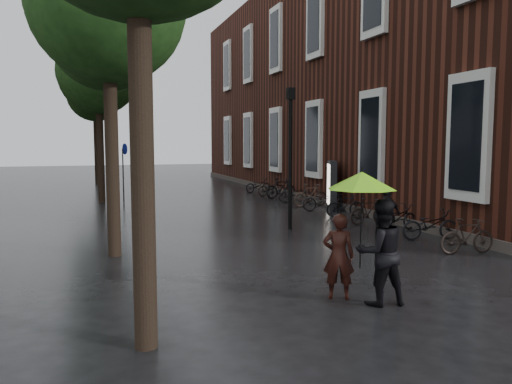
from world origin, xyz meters
name	(u,v)px	position (x,y,z in m)	size (l,w,h in m)	color
ground	(432,338)	(0.00, 0.00, 0.00)	(120.00, 120.00, 0.00)	black
brick_building	(365,87)	(10.47, 19.46, 5.99)	(10.20, 33.20, 12.00)	#38160F
street_trees	(101,57)	(-3.99, 15.91, 6.34)	(4.33, 34.03, 8.91)	black
person_burgundy	(339,256)	(-0.43, 2.09, 0.79)	(0.57, 0.38, 1.58)	black
person_black	(380,252)	(0.11, 1.58, 0.93)	(0.91, 0.71, 1.87)	black
lime_umbrella	(362,181)	(-0.15, 1.80, 2.18)	(1.23, 1.23, 1.80)	black
pedestrian_walking	(387,215)	(3.27, 6.14, 0.80)	(0.93, 0.39, 1.59)	black
parked_bicycles	(322,199)	(4.63, 12.95, 0.46)	(2.01, 17.36, 1.05)	black
ad_lightbox	(332,185)	(5.12, 13.05, 1.04)	(0.31, 1.38, 2.08)	black
lamp_post	(290,144)	(1.58, 9.18, 2.79)	(0.24, 0.24, 4.60)	black
cycle_sign	(124,164)	(-3.07, 17.79, 1.86)	(0.15, 0.51, 2.81)	#262628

